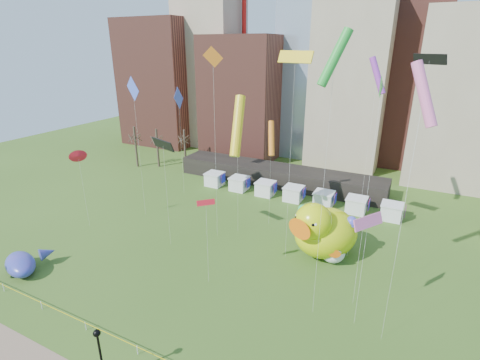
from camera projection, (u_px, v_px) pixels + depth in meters
The scene contains 27 objects.
ground at pixel (138, 354), 29.79m from camera, with size 160.00×160.00×0.00m, color #35561B.
skyline at pixel (346, 59), 72.28m from camera, with size 101.00×23.00×68.00m.
pavilion at pixel (278, 175), 65.98m from camera, with size 38.00×6.00×3.20m, color black.
vendor_tents at pixel (294, 194), 59.02m from camera, with size 33.24×2.80×2.40m.
bare_trees at pixel (159, 147), 75.03m from camera, with size 8.44×6.44×8.50m.
caution_tape at pixel (137, 348), 29.55m from camera, with size 50.00×0.06×0.90m.
big_duck at pixel (323, 230), 42.73m from camera, with size 9.63×10.54×7.35m.
small_duck at pixel (333, 251), 42.10m from camera, with size 3.94×4.48×3.15m.
seahorse_green at pixel (302, 216), 45.53m from camera, with size 1.64×1.83×5.28m.
seahorse_purple at pixel (350, 228), 42.27m from camera, with size 1.64×1.83×5.37m.
whale_inflatable at pixel (22, 263), 40.34m from camera, with size 6.03×6.69×2.36m.
lamppost at pixel (100, 351), 26.13m from camera, with size 0.54×0.54×5.19m.
kite_0 at pixel (206, 203), 35.71m from camera, with size 1.51×1.49×9.63m.
kite_1 at pixel (368, 222), 29.45m from camera, with size 2.07×2.91×10.92m.
kite_2 at pixel (163, 145), 41.69m from camera, with size 3.89×1.81×13.79m.
kite_3 at pixel (335, 58), 26.48m from camera, with size 2.39×2.14×25.21m.
kite_4 at pixel (295, 58), 35.62m from camera, with size 3.92×1.55×23.47m.
kite_5 at pixel (179, 99), 56.87m from camera, with size 0.79×3.45×17.89m.
kite_6 at pixel (271, 138), 47.23m from camera, with size 1.92×2.69×14.75m.
kite_7 at pixel (377, 76), 42.33m from camera, with size 2.63×1.70×22.78m.
kite_8 at pixel (78, 156), 47.50m from camera, with size 0.87×1.48×11.02m.
kite_9 at pixel (424, 95), 24.05m from camera, with size 2.56×2.02×23.07m.
kite_10 at pixel (429, 61), 37.48m from camera, with size 3.35×2.12×23.14m.
kite_11 at pixel (382, 88), 28.39m from camera, with size 0.47×1.72×21.72m.
kite_12 at pixel (238, 126), 44.44m from camera, with size 2.24×4.51×18.28m.
kite_13 at pixel (133, 91), 48.28m from camera, with size 3.05×1.14×20.13m.
kite_14 at pixel (213, 64), 40.70m from camera, with size 1.98×1.23×23.88m.
Camera 1 is at (17.88, -16.53, 23.95)m, focal length 27.00 mm.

